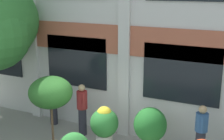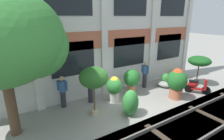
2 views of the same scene
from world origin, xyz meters
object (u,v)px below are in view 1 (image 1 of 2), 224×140
at_px(potted_plant_ribbed_drum, 104,125).
at_px(potted_plant_low_pan, 51,93).
at_px(resident_by_doorway, 201,132).
at_px(resident_watching_tracks, 53,101).
at_px(resident_near_plants, 82,108).
at_px(potted_plant_fluted_column, 150,128).

bearing_deg(potted_plant_ribbed_drum, potted_plant_low_pan, -158.50).
relative_size(resident_by_doorway, resident_watching_tracks, 1.03).
xyz_separation_m(potted_plant_low_pan, resident_near_plants, (0.34, 1.14, -0.81)).
bearing_deg(potted_plant_low_pan, potted_plant_fluted_column, 16.22).
relative_size(potted_plant_fluted_column, potted_plant_ribbed_drum, 1.07).
distance_m(potted_plant_ribbed_drum, resident_by_doorway, 2.70).
bearing_deg(resident_near_plants, potted_plant_ribbed_drum, 107.10).
distance_m(potted_plant_low_pan, resident_by_doorway, 4.31).
distance_m(potted_plant_fluted_column, resident_watching_tracks, 3.78).
bearing_deg(resident_by_doorway, resident_watching_tracks, -14.92).
height_order(potted_plant_ribbed_drum, resident_watching_tracks, resident_watching_tracks).
bearing_deg(resident_by_doorway, potted_plant_fluted_column, 3.63).
bearing_deg(potted_plant_low_pan, potted_plant_ribbed_drum, 21.50).
bearing_deg(potted_plant_fluted_column, resident_watching_tracks, 170.75).
bearing_deg(potted_plant_low_pan, resident_watching_tracks, 125.23).
xyz_separation_m(potted_plant_ribbed_drum, resident_watching_tracks, (-2.42, 0.84, 0.04)).
distance_m(potted_plant_low_pan, potted_plant_ribbed_drum, 1.80).
height_order(potted_plant_low_pan, resident_watching_tracks, potted_plant_low_pan).
relative_size(potted_plant_low_pan, resident_watching_tracks, 1.40).
distance_m(potted_plant_fluted_column, resident_by_doorway, 1.37).
bearing_deg(resident_near_plants, resident_watching_tracks, -56.54).
distance_m(potted_plant_ribbed_drum, resident_watching_tracks, 2.56).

